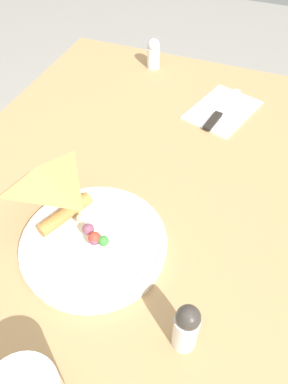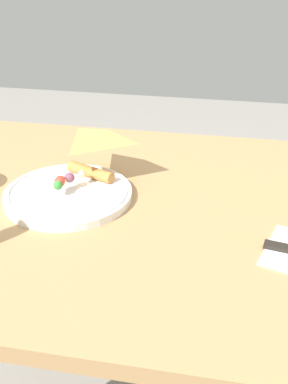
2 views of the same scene
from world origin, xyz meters
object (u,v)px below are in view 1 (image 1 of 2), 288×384
Objects in this scene: butter_knife at (221,110)px; pepper_shaker at (186,328)px; napkin_folded at (223,110)px; salt_shaker at (153,53)px; plate_pizza at (90,240)px; dining_table at (131,217)px.

pepper_shaker reaches higher than butter_knife.
napkin_folded is at bearing 0.00° from butter_knife.
butter_knife is 0.27m from salt_shaker.
plate_pizza is 0.62m from salt_shaker.
plate_pizza is 2.54× the size of pepper_shaker.
butter_knife reaches higher than napkin_folded.
dining_table is 0.37m from pepper_shaker.
dining_table is at bearing 36.30° from pepper_shaker.
butter_knife is (-0.01, 0.00, 0.00)m from napkin_folded.
plate_pizza is 0.48m from butter_knife.
butter_knife is 2.38× the size of salt_shaker.
plate_pizza is 3.09× the size of salt_shaker.
butter_knife is 1.96× the size of pepper_shaker.
napkin_folded is at bearing 7.51° from pepper_shaker.
dining_table is 0.34m from butter_knife.
pepper_shaker is at bearing -143.70° from dining_table.
salt_shaker is at bearing 14.27° from dining_table.
napkin_folded is 0.01m from butter_knife.
dining_table is at bearing 169.33° from butter_knife.
dining_table is 0.35m from napkin_folded.
pepper_shaker is (-0.57, -0.08, 0.04)m from butter_knife.
napkin_folded is (0.47, -0.13, -0.01)m from plate_pizza.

